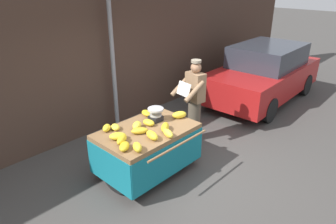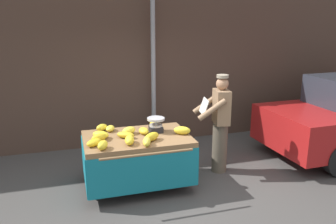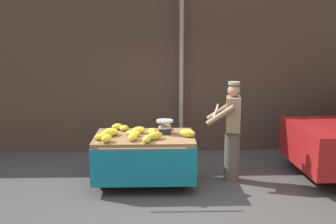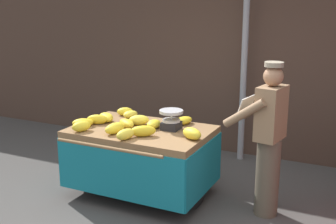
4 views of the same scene
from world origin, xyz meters
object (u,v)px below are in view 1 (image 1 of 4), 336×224
(banana_bunch_8, at_px, (124,146))
(banana_bunch_13, at_px, (149,122))
(banana_bunch_2, at_px, (165,127))
(parked_car, at_px, (264,73))
(banana_bunch_9, at_px, (118,136))
(banana_cart, at_px, (147,141))
(banana_bunch_4, at_px, (137,147))
(street_pole, at_px, (112,55))
(banana_bunch_5, at_px, (152,135))
(banana_bunch_3, at_px, (107,128))
(banana_bunch_12, at_px, (168,133))
(banana_bunch_1, at_px, (115,127))
(weighing_scale, at_px, (156,114))
(banana_bunch_10, at_px, (140,131))
(banana_bunch_6, at_px, (147,113))
(banana_bunch_7, at_px, (179,115))
(banana_bunch_11, at_px, (137,125))
(banana_bunch_0, at_px, (122,140))
(vendor_person, at_px, (194,101))

(banana_bunch_8, xyz_separation_m, banana_bunch_13, (0.80, 0.32, -0.00))
(banana_bunch_2, xyz_separation_m, parked_car, (4.42, 0.50, -0.16))
(banana_bunch_9, bearing_deg, banana_cart, -7.97)
(banana_bunch_4, height_order, parked_car, parked_car)
(street_pole, distance_m, banana_bunch_5, 2.37)
(banana_bunch_9, bearing_deg, banana_bunch_3, 81.45)
(banana_bunch_12, bearing_deg, banana_bunch_1, 117.51)
(weighing_scale, relative_size, banana_bunch_9, 1.05)
(banana_bunch_5, distance_m, banana_bunch_13, 0.49)
(banana_bunch_10, bearing_deg, banana_bunch_12, -60.04)
(banana_bunch_1, bearing_deg, banana_bunch_13, -29.92)
(banana_bunch_6, height_order, banana_bunch_13, banana_bunch_13)
(banana_cart, height_order, banana_bunch_5, banana_bunch_5)
(banana_bunch_5, xyz_separation_m, banana_bunch_6, (0.55, 0.70, -0.02))
(street_pole, xyz_separation_m, banana_bunch_1, (-1.08, -1.39, -0.78))
(banana_bunch_3, height_order, parked_car, parked_car)
(banana_bunch_7, distance_m, banana_bunch_10, 0.88)
(banana_bunch_8, bearing_deg, banana_bunch_3, 75.07)
(banana_bunch_6, relative_size, banana_bunch_9, 0.99)
(banana_bunch_3, distance_m, parked_car, 5.09)
(banana_bunch_10, bearing_deg, banana_bunch_3, 123.59)
(banana_bunch_9, distance_m, banana_bunch_13, 0.67)
(banana_bunch_11, bearing_deg, street_pole, 63.46)
(banana_bunch_0, distance_m, banana_bunch_5, 0.47)
(street_pole, distance_m, banana_bunch_8, 2.55)
(banana_bunch_3, distance_m, banana_bunch_10, 0.56)
(banana_bunch_1, xyz_separation_m, banana_bunch_4, (-0.20, -0.77, 0.01))
(banana_bunch_11, bearing_deg, banana_bunch_13, -10.92)
(banana_bunch_11, bearing_deg, banana_bunch_10, -116.80)
(banana_bunch_10, distance_m, banana_bunch_11, 0.18)
(banana_bunch_12, bearing_deg, banana_bunch_4, 177.02)
(banana_bunch_0, relative_size, banana_bunch_13, 1.13)
(banana_bunch_7, relative_size, vendor_person, 0.15)
(banana_bunch_0, bearing_deg, banana_bunch_9, 76.23)
(banana_bunch_1, distance_m, parked_car, 4.96)
(weighing_scale, relative_size, banana_bunch_10, 1.01)
(banana_cart, bearing_deg, banana_bunch_5, -119.21)
(banana_bunch_7, xyz_separation_m, vendor_person, (0.78, 0.28, -0.04))
(banana_bunch_2, bearing_deg, banana_bunch_1, 130.51)
(banana_bunch_6, bearing_deg, parked_car, -2.16)
(weighing_scale, xyz_separation_m, parked_car, (4.26, 0.11, -0.22))
(banana_bunch_6, xyz_separation_m, banana_bunch_8, (-1.05, -0.64, 0.00))
(banana_bunch_0, bearing_deg, banana_bunch_5, -30.24)
(street_pole, relative_size, weighing_scale, 11.99)
(banana_bunch_5, bearing_deg, banana_bunch_4, -165.81)
(banana_bunch_0, xyz_separation_m, banana_bunch_13, (0.71, 0.15, -0.01))
(banana_bunch_2, relative_size, banana_bunch_8, 1.15)
(banana_bunch_0, distance_m, banana_bunch_13, 0.72)
(banana_bunch_12, bearing_deg, weighing_scale, 63.34)
(weighing_scale, distance_m, banana_bunch_8, 1.07)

